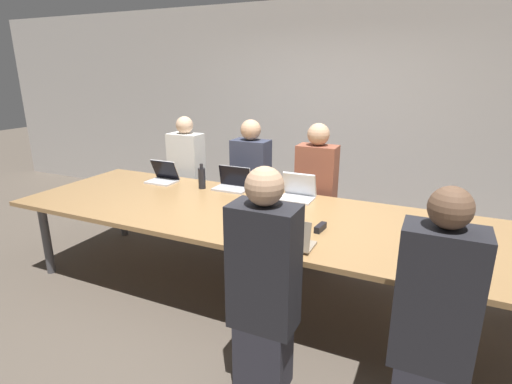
% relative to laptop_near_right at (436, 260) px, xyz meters
% --- Properties ---
extents(ground_plane, '(24.00, 24.00, 0.00)m').
position_rel_laptop_near_right_xyz_m(ground_plane, '(-1.37, 0.49, -0.85)').
color(ground_plane, brown).
extents(curtain_wall, '(12.00, 0.06, 2.80)m').
position_rel_laptop_near_right_xyz_m(curtain_wall, '(-1.37, 2.76, 0.55)').
color(curtain_wall, '#BCB7B2').
rests_on(curtain_wall, ground_plane).
extents(conference_table, '(4.53, 1.41, 0.78)m').
position_rel_laptop_near_right_xyz_m(conference_table, '(-1.37, 0.49, -0.12)').
color(conference_table, '#9E7547').
rests_on(conference_table, ground_plane).
extents(laptop_near_right, '(0.36, 0.26, 0.25)m').
position_rel_laptop_near_right_xyz_m(laptop_near_right, '(0.00, 0.00, 0.00)').
color(laptop_near_right, '#B7B7BC').
rests_on(laptop_near_right, conference_table).
extents(person_near_right, '(0.40, 0.24, 1.44)m').
position_rel_laptop_near_right_xyz_m(person_near_right, '(0.02, -0.45, -0.15)').
color(person_near_right, '#2D2D38').
rests_on(person_near_right, ground_plane).
extents(laptop_far_left, '(0.31, 0.24, 0.24)m').
position_rel_laptop_near_right_xyz_m(laptop_far_left, '(-2.75, 0.95, -0.00)').
color(laptop_far_left, silver).
rests_on(laptop_far_left, conference_table).
extents(person_far_left, '(0.40, 0.24, 1.43)m').
position_rel_laptop_near_right_xyz_m(person_far_left, '(-2.81, 1.47, -0.16)').
color(person_far_left, '#2D2D38').
rests_on(person_far_left, ground_plane).
extents(laptop_far_midleft, '(0.35, 0.22, 0.23)m').
position_rel_laptop_near_right_xyz_m(laptop_far_midleft, '(-1.94, 1.03, -0.01)').
color(laptop_far_midleft, '#B7B7BC').
rests_on(laptop_far_midleft, conference_table).
extents(person_far_midleft, '(0.40, 0.24, 1.45)m').
position_rel_laptop_near_right_xyz_m(person_far_midleft, '(-1.91, 1.40, -0.14)').
color(person_far_midleft, '#2D2D38').
rests_on(person_far_midleft, ground_plane).
extents(bottle_far_midleft, '(0.07, 0.07, 0.26)m').
position_rel_laptop_near_right_xyz_m(bottle_far_midleft, '(-2.24, 0.91, 0.04)').
color(bottle_far_midleft, black).
rests_on(bottle_far_midleft, conference_table).
extents(laptop_far_center, '(0.32, 0.25, 0.25)m').
position_rel_laptop_near_right_xyz_m(laptop_far_center, '(-1.23, 1.00, -0.00)').
color(laptop_far_center, silver).
rests_on(laptop_far_center, conference_table).
extents(person_far_center, '(0.40, 0.24, 1.45)m').
position_rel_laptop_near_right_xyz_m(person_far_center, '(-1.17, 1.40, -0.14)').
color(person_far_center, '#2D2D38').
rests_on(person_far_center, ground_plane).
extents(laptop_near_midright, '(0.31, 0.22, 0.22)m').
position_rel_laptop_near_right_xyz_m(laptop_near_midright, '(-0.92, -0.06, -0.01)').
color(laptop_near_midright, gray).
rests_on(laptop_near_midright, conference_table).
extents(person_near_midright, '(0.40, 0.24, 1.45)m').
position_rel_laptop_near_right_xyz_m(person_near_midright, '(-0.92, -0.51, -0.14)').
color(person_near_midright, '#2D2D38').
rests_on(person_near_midright, ground_plane).
extents(bottle_near_midright, '(0.06, 0.06, 0.25)m').
position_rel_laptop_near_right_xyz_m(bottle_near_midright, '(-1.17, 0.12, 0.03)').
color(bottle_near_midright, black).
rests_on(bottle_near_midright, conference_table).
extents(stapler, '(0.06, 0.15, 0.05)m').
position_rel_laptop_near_right_xyz_m(stapler, '(-0.81, 0.32, -0.05)').
color(stapler, black).
rests_on(stapler, conference_table).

